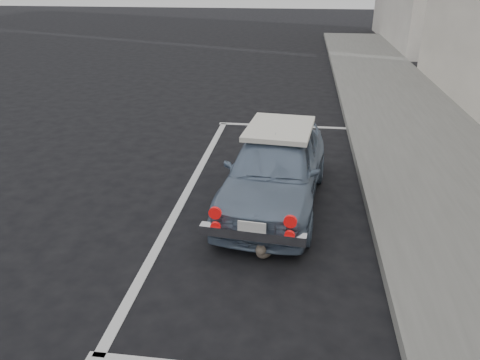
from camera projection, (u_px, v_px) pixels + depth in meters
The scene contains 5 objects.
ground at pixel (207, 328), 4.54m from camera, with size 80.00×80.00×0.00m, color black.
pline_front at pixel (286, 126), 10.34m from camera, with size 3.00×0.12×0.01m, color silver.
pline_side at pixel (188, 190), 7.35m from camera, with size 0.12×7.00×0.01m, color silver.
retro_coupe at pixel (275, 168), 6.74m from camera, with size 1.63×3.39×1.12m.
cat at pixel (264, 248), 5.62m from camera, with size 0.28×0.45×0.25m.
Camera 1 is at (0.78, -3.46, 3.18)m, focal length 35.00 mm.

